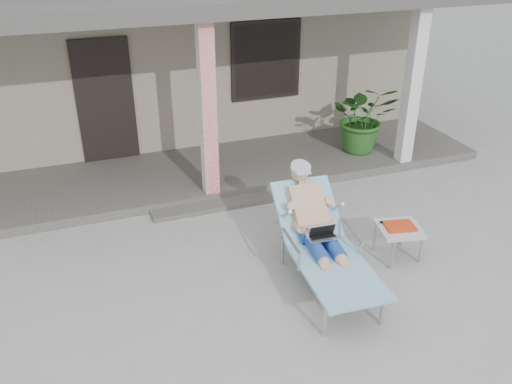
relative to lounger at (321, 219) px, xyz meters
name	(u,v)px	position (x,y,z in m)	size (l,w,h in m)	color
ground	(258,275)	(-0.69, 0.27, -0.82)	(60.00, 60.00, 0.00)	#9E9E99
house	(153,38)	(-0.69, 6.77, 0.84)	(10.40, 5.40, 3.30)	gray
porch_deck	(198,173)	(-0.69, 3.27, -0.75)	(10.00, 2.00, 0.15)	#605B56
porch_overhang	(190,8)	(-0.69, 3.22, 1.96)	(10.00, 2.30, 2.85)	silver
porch_step	(217,206)	(-0.69, 2.12, -0.79)	(2.00, 0.30, 0.07)	#605B56
lounger	(321,219)	(0.00, 0.00, 0.00)	(0.89, 2.10, 1.34)	#B7B7BC
side_table	(399,230)	(1.16, 0.05, -0.42)	(0.63, 0.63, 0.48)	beige
potted_palm	(364,117)	(2.34, 3.07, -0.04)	(1.14, 0.99, 1.27)	#26591E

